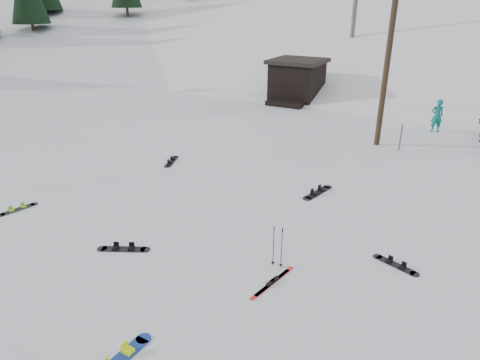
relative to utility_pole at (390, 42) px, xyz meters
The scene contains 17 objects.
ground 14.90m from the utility_pole, 98.13° to the right, with size 200.00×200.00×0.00m, color white.
ski_slope 44.31m from the utility_pole, 92.79° to the left, with size 60.00×75.00×45.00m, color white.
ridge_left 53.35m from the utility_pole, 138.18° to the left, with size 34.00×85.00×38.00m, color white.
treeline_left 44.65m from the utility_pole, 144.16° to the left, with size 20.00×64.00×10.00m, color black, non-canonical shape.
treeline_crest 72.18m from the utility_pole, 91.59° to the left, with size 50.00×6.00×10.00m, color black, non-canonical shape.
utility_pole is the anchor object (origin of this frame).
trail_sign 3.60m from the utility_pole, 21.04° to the right, with size 0.50×0.09×1.85m.
lift_hut 10.40m from the utility_pole, 135.24° to the left, with size 3.40×4.10×2.75m.
hero_snowboard 16.65m from the utility_pole, 94.66° to the right, with size 0.37×1.67×0.12m.
hero_skis 13.11m from the utility_pole, 88.87° to the right, with size 0.42×1.69×0.09m.
ski_poles 12.22m from the utility_pole, 89.87° to the right, with size 0.31×0.08×1.14m.
board_scatter_a 14.29m from the utility_pole, 107.38° to the right, with size 1.36×0.83×0.10m.
board_scatter_b 10.83m from the utility_pole, 136.83° to the right, with size 0.69×1.38×0.10m.
board_scatter_c 16.20m from the utility_pole, 124.63° to the right, with size 0.47×1.29×0.09m.
board_scatter_d 11.36m from the utility_pole, 74.61° to the right, with size 1.25×0.60×0.09m.
board_scatter_f 8.15m from the utility_pole, 94.93° to the right, with size 0.62×1.62×0.12m.
skier_teal 5.70m from the utility_pole, 59.27° to the left, with size 0.62×0.41×1.70m, color #0A6D65.
Camera 1 is at (5.77, -6.22, 6.47)m, focal length 32.00 mm.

